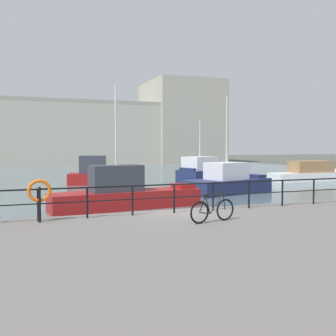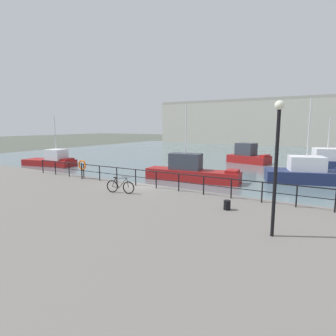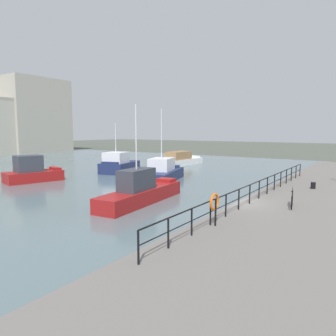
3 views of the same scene
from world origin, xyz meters
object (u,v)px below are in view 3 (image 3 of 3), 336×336
Objects in this scene: moored_green_narrowboat at (162,172)px; moored_small_launch at (141,191)px; parked_bicycle at (292,200)px; mooring_bollard at (313,185)px; life_ring_stand at (215,203)px; moored_harbor_tender at (32,172)px; moored_blue_motorboat at (180,160)px; moored_cabin_cruiser at (119,164)px.

moored_small_launch is at bearing -170.13° from moored_green_narrowboat.
moored_small_launch is at bearing 80.45° from parked_bicycle.
mooring_bollard is 11.73m from life_ring_stand.
moored_harbor_tender is 0.66× the size of moored_small_launch.
life_ring_stand is (-4.88, -7.95, 1.15)m from moored_small_launch.
parked_bicycle is (-21.63, -20.47, 0.63)m from moored_blue_motorboat.
parked_bicycle is at bearing -78.39° from moored_harbor_tender.
moored_green_narrowboat is 18.66m from life_ring_stand.
moored_blue_motorboat reaches higher than mooring_bollard.
mooring_bollard is (6.33, 0.04, -0.17)m from parked_bicycle.
mooring_bollard is at bearing -125.40° from moored_blue_motorboat.
moored_small_launch is 4.91× the size of parked_bicycle.
moored_blue_motorboat is at bearing 53.18° from mooring_bollard.
moored_blue_motorboat is 25.52m from mooring_bollard.
moored_harbor_tender is (-7.78, 10.13, 0.14)m from moored_green_narrowboat.
moored_small_launch is 6.14× the size of life_ring_stand.
moored_small_launch reaches higher than parked_bicycle.
moored_cabin_cruiser is at bearing 58.82° from moored_green_narrowboat.
moored_cabin_cruiser reaches higher than moored_blue_motorboat.
parked_bicycle reaches higher than mooring_bollard.
moored_blue_motorboat is 32.64m from life_ring_stand.
moored_cabin_cruiser reaches higher than mooring_bollard.
parked_bicycle is at bearing -135.16° from moored_blue_motorboat.
moored_small_launch reaches higher than mooring_bollard.
life_ring_stand reaches higher than moored_blue_motorboat.
moored_green_narrowboat is 14.58m from mooring_bollard.
mooring_bollard is at bearing -63.80° from moored_harbor_tender.
moored_harbor_tender is (-20.81, 4.10, 0.19)m from moored_blue_motorboat.
moored_green_narrowboat is 16.81m from parked_bicycle.
moored_harbor_tender is at bearing -29.89° from moored_cabin_cruiser.
mooring_bollard is (-4.19, -22.07, 0.26)m from moored_cabin_cruiser.
life_ring_stand reaches higher than parked_bicycle.
mooring_bollard is at bearing -9.34° from life_ring_stand.
moored_harbor_tender is at bearing 79.44° from moored_small_launch.
moored_cabin_cruiser is 24.49m from parked_bicycle.
moored_green_narrowboat is at bearing 42.13° from life_ring_stand.
moored_small_launch is 11.91m from mooring_bollard.
moored_small_launch is 9.92m from parked_bicycle.
moored_cabin_cruiser is 13.49× the size of mooring_bollard.
parked_bicycle is 1.25× the size of life_ring_stand.
moored_blue_motorboat and parked_bicycle have the same top height.
moored_harbor_tender reaches higher than life_ring_stand.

